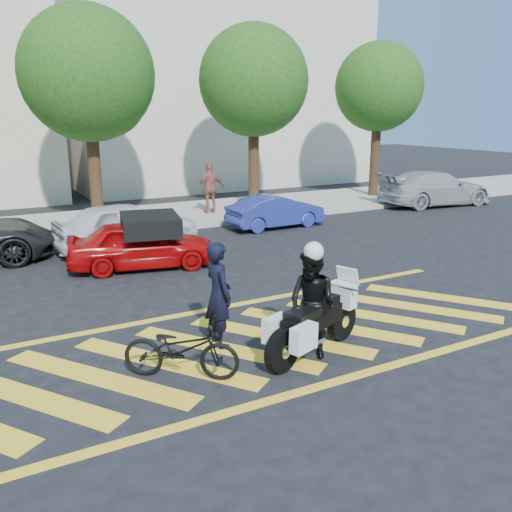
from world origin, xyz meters
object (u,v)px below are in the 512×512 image
officer_bike (218,295)px  bicycle (181,349)px  parked_far_right (435,188)px  police_motorcycle (313,323)px  officer_moto (312,304)px  red_convertible (141,244)px  parked_mid_right (127,226)px  parked_right (276,211)px

officer_bike → bicycle: officer_bike is taller
officer_bike → parked_far_right: 17.10m
officer_bike → police_motorcycle: bearing=-134.6°
officer_moto → red_convertible: size_ratio=0.49×
officer_bike → officer_moto: size_ratio=1.02×
officer_bike → police_motorcycle: 1.71m
officer_bike → red_convertible: size_ratio=0.50×
red_convertible → parked_mid_right: 2.15m
officer_moto → bicycle: bearing=-117.2°
officer_bike → parked_right: size_ratio=0.53×
police_motorcycle → officer_moto: officer_moto is taller
bicycle → red_convertible: bearing=24.2°
officer_bike → parked_far_right: size_ratio=0.36×
officer_moto → red_convertible: bearing=168.3°
red_convertible → officer_bike: bearing=-170.5°
parked_mid_right → parked_right: size_ratio=1.20×
officer_moto → parked_mid_right: bearing=164.9°
parked_right → parked_far_right: 8.60m
officer_moto → parked_far_right: (13.42, 10.03, -0.16)m
red_convertible → parked_mid_right: bearing=6.2°
parked_right → parked_far_right: parked_far_right is taller
officer_bike → red_convertible: 5.46m
police_motorcycle → red_convertible: size_ratio=0.62×
bicycle → police_motorcycle: police_motorcycle is taller
officer_moto → red_convertible: officer_moto is taller
officer_moto → parked_right: officer_moto is taller
red_convertible → parked_right: (5.76, 2.73, -0.06)m
parked_mid_right → parked_right: parked_mid_right is taller
red_convertible → parked_far_right: (14.33, 3.44, 0.11)m
bicycle → red_convertible: (1.32, 6.28, 0.16)m
police_motorcycle → parked_mid_right: (-0.69, 8.73, 0.14)m
bicycle → officer_moto: size_ratio=1.00×
bicycle → officer_moto: (2.22, -0.30, 0.44)m
officer_bike → parked_far_right: bearing=-59.6°
bicycle → officer_moto: bearing=-61.7°
police_motorcycle → parked_mid_right: 8.76m
bicycle → parked_right: (7.08, 9.01, 0.10)m
police_motorcycle → parked_right: (4.84, 9.33, 0.00)m
officer_bike → police_motorcycle: size_ratio=0.80×
officer_moto → parked_right: 10.51m
officer_bike → parked_right: 10.17m
parked_right → bicycle: bearing=140.3°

